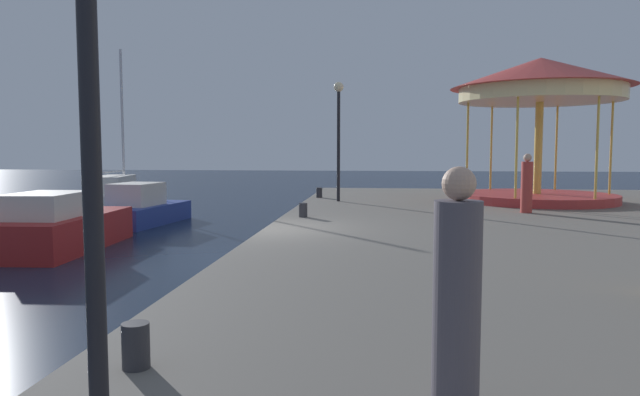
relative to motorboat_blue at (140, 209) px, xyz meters
The scene contains 12 objects.
ground_plane 8.67m from the motorboat_blue, 47.33° to the right, with size 120.00×120.00×0.00m, color #162338.
quay_dock 15.09m from the motorboat_blue, 24.94° to the right, with size 15.63×29.76×0.80m, color slate.
motorboat_blue is the anchor object (origin of this frame).
sailboat_white 5.75m from the motorboat_blue, 122.41° to the left, with size 2.82×6.74×7.28m.
motorboat_red 5.49m from the motorboat_blue, 89.77° to the right, with size 2.42×4.89×1.58m.
carousel 15.00m from the motorboat_blue, ahead, with size 6.34×6.34×5.17m.
lamp_post_mid_promenade 7.90m from the motorboat_blue, ahead, with size 0.36×0.36×4.34m.
bollard_south 7.65m from the motorboat_blue, 31.68° to the right, with size 0.24×0.24×0.40m, color #2D2D33.
bollard_center 16.73m from the motorboat_blue, 66.97° to the right, with size 0.24×0.24×0.40m, color #2D2D33.
bollard_north 6.80m from the motorboat_blue, 22.70° to the left, with size 0.24×0.24×0.40m, color #2D2D33.
person_far_corner 18.49m from the motorboat_blue, 60.13° to the right, with size 0.34×0.34×1.79m.
person_near_carousel 13.27m from the motorboat_blue, ahead, with size 0.34×0.34×1.78m.
Camera 1 is at (2.78, -13.74, 2.70)m, focal length 32.51 mm.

